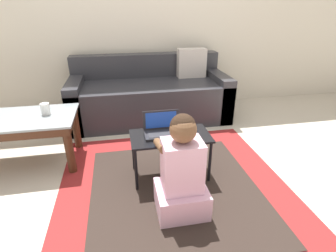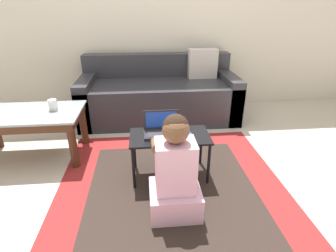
{
  "view_description": "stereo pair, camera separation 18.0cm",
  "coord_description": "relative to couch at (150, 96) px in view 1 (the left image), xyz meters",
  "views": [
    {
      "loc": [
        -0.35,
        -1.79,
        1.34
      ],
      "look_at": [
        0.01,
        0.08,
        0.44
      ],
      "focal_mm": 28.0,
      "sensor_mm": 36.0,
      "label": 1
    },
    {
      "loc": [
        -0.17,
        -1.82,
        1.34
      ],
      "look_at": [
        0.01,
        0.08,
        0.44
      ],
      "focal_mm": 28.0,
      "sensor_mm": 36.0,
      "label": 2
    }
  ],
  "objects": [
    {
      "name": "laptop_desk",
      "position": [
        -0.01,
        -1.3,
        0.05
      ],
      "size": [
        0.64,
        0.34,
        0.38
      ],
      "color": "black",
      "rests_on": "ground_plane"
    },
    {
      "name": "couch",
      "position": [
        0.0,
        0.0,
        0.0
      ],
      "size": [
        1.89,
        0.83,
        0.83
      ],
      "color": "#2D2D33",
      "rests_on": "ground_plane"
    },
    {
      "name": "coffee_table",
      "position": [
        -1.26,
        -0.86,
        0.1
      ],
      "size": [
        0.97,
        0.56,
        0.45
      ],
      "color": "gray",
      "rests_on": "ground_plane"
    },
    {
      "name": "laptop",
      "position": [
        -0.07,
        -1.28,
        0.13
      ],
      "size": [
        0.29,
        0.17,
        0.18
      ],
      "color": "#232328",
      "rests_on": "laptop_desk"
    },
    {
      "name": "cup_on_table",
      "position": [
        -1.03,
        -0.83,
        0.22
      ],
      "size": [
        0.08,
        0.08,
        0.1
      ],
      "color": "white",
      "rests_on": "coffee_table"
    },
    {
      "name": "person_seated",
      "position": [
        -0.01,
        -1.73,
        0.03
      ],
      "size": [
        0.35,
        0.45,
        0.74
      ],
      "color": "#E5B2CC",
      "rests_on": "ground_plane"
    },
    {
      "name": "wall_back",
      "position": [
        -0.03,
        0.46,
        0.97
      ],
      "size": [
        9.0,
        0.06,
        2.5
      ],
      "color": "beige",
      "rests_on": "ground_plane"
    },
    {
      "name": "area_rug",
      "position": [
        -0.01,
        -1.52,
        -0.28
      ],
      "size": [
        1.81,
        1.92,
        0.01
      ],
      "color": "maroon",
      "rests_on": "ground_plane"
    },
    {
      "name": "computer_mouse",
      "position": [
        0.13,
        -1.35,
        0.12
      ],
      "size": [
        0.07,
        0.09,
        0.04
      ],
      "color": "#234CB2",
      "rests_on": "laptop_desk"
    },
    {
      "name": "ground_plane",
      "position": [
        -0.03,
        -1.33,
        -0.28
      ],
      "size": [
        16.0,
        16.0,
        0.0
      ],
      "primitive_type": "plane",
      "color": "beige"
    }
  ]
}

